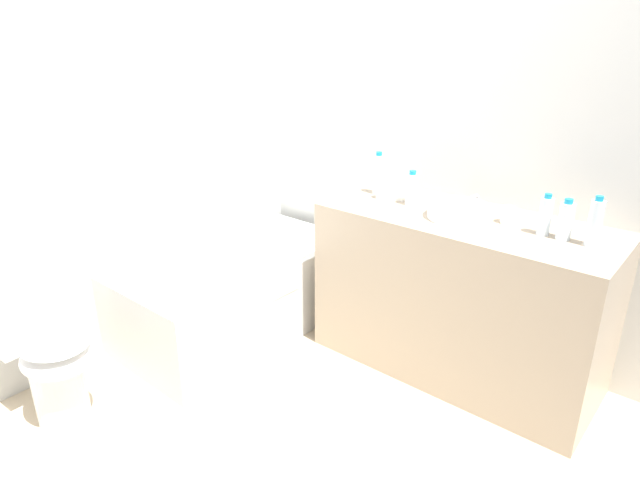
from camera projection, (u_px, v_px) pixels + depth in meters
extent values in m
plane|color=#C1AD8E|center=(273.00, 451.00, 2.49)|extent=(3.92, 3.92, 0.00)
cube|color=silver|center=(78.00, 144.00, 2.86)|extent=(3.32, 0.10, 2.46)
cube|color=silver|center=(451.00, 135.00, 3.12)|extent=(0.10, 3.05, 2.46)
cube|color=silver|center=(237.00, 292.00, 3.42)|extent=(1.46, 0.78, 0.50)
cube|color=white|center=(236.00, 261.00, 3.35)|extent=(1.20, 0.56, 0.09)
cylinder|color=silver|center=(297.00, 225.00, 3.72)|extent=(0.09, 0.03, 0.03)
cylinder|color=silver|center=(189.00, 178.00, 3.37)|extent=(0.22, 0.03, 0.56)
cylinder|color=silver|center=(138.00, 211.00, 3.15)|extent=(0.30, 0.03, 0.03)
cube|color=white|center=(283.00, 279.00, 3.14)|extent=(0.22, 0.03, 0.20)
cylinder|color=white|center=(59.00, 386.00, 2.65)|extent=(0.24, 0.24, 0.36)
ellipsoid|color=white|center=(58.00, 358.00, 2.56)|extent=(0.34, 0.38, 0.13)
ellipsoid|color=white|center=(55.00, 343.00, 2.53)|extent=(0.32, 0.36, 0.02)
cube|color=white|center=(28.00, 317.00, 2.63)|extent=(0.35, 0.18, 0.28)
cylinder|color=#B6B6BC|center=(22.00, 289.00, 2.58)|extent=(0.03, 0.03, 0.01)
cube|color=tan|center=(458.00, 295.00, 2.96)|extent=(0.64, 1.51, 0.90)
cylinder|color=white|center=(459.00, 212.00, 2.78)|extent=(0.32, 0.32, 0.07)
cylinder|color=#AAAAAF|center=(476.00, 202.00, 2.92)|extent=(0.02, 0.02, 0.07)
cylinder|color=#AAAAAF|center=(473.00, 198.00, 2.87)|extent=(0.10, 0.02, 0.02)
cylinder|color=#AAAAAF|center=(486.00, 208.00, 2.89)|extent=(0.03, 0.03, 0.04)
cylinder|color=#AAAAAF|center=(465.00, 203.00, 2.96)|extent=(0.03, 0.03, 0.04)
cylinder|color=silver|center=(412.00, 190.00, 2.96)|extent=(0.07, 0.07, 0.17)
cylinder|color=teal|center=(413.00, 172.00, 2.93)|extent=(0.04, 0.04, 0.02)
cylinder|color=silver|center=(565.00, 221.00, 2.48)|extent=(0.07, 0.07, 0.17)
cylinder|color=teal|center=(569.00, 201.00, 2.45)|extent=(0.04, 0.04, 0.02)
cylinder|color=silver|center=(595.00, 224.00, 2.40)|extent=(0.06, 0.06, 0.21)
cylinder|color=teal|center=(600.00, 198.00, 2.36)|extent=(0.03, 0.03, 0.02)
cylinder|color=silver|center=(378.00, 175.00, 3.15)|extent=(0.06, 0.06, 0.23)
cylinder|color=teal|center=(379.00, 154.00, 3.11)|extent=(0.03, 0.03, 0.02)
cylinder|color=silver|center=(545.00, 217.00, 2.54)|extent=(0.06, 0.06, 0.18)
cylinder|color=teal|center=(548.00, 196.00, 2.50)|extent=(0.03, 0.03, 0.02)
cylinder|color=white|center=(383.00, 191.00, 3.09)|extent=(0.08, 0.08, 0.09)
cylinder|color=white|center=(507.00, 215.00, 2.70)|extent=(0.07, 0.07, 0.09)
cube|color=white|center=(402.00, 197.00, 3.09)|extent=(0.09, 0.06, 0.02)
cylinder|color=white|center=(9.00, 433.00, 2.51)|extent=(0.11, 0.11, 0.13)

